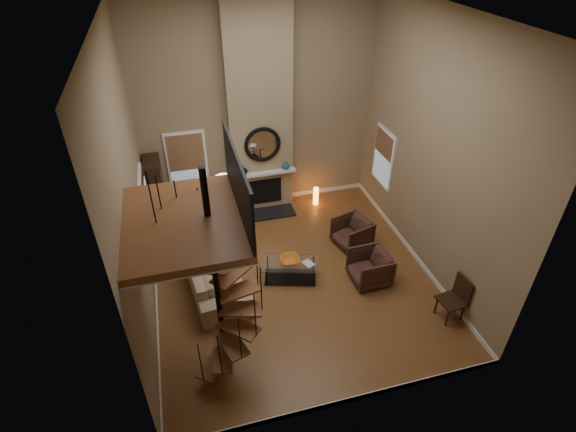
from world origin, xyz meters
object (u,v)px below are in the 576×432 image
object	(u,v)px
armchair_far	(373,267)
floor_lamp	(224,188)
hutch	(157,194)
accent_lamp	(316,196)
side_chair	(456,297)
coffee_table	(290,269)
armchair_near	(354,232)
sofa	(212,268)

from	to	relation	value
armchair_far	floor_lamp	xyz separation A→B (m)	(-2.85, 2.42, 1.06)
hutch	floor_lamp	distance (m)	1.91
hutch	armchair_far	xyz separation A→B (m)	(4.45, -3.37, -0.60)
floor_lamp	accent_lamp	xyz separation A→B (m)	(2.60, 0.83, -1.16)
floor_lamp	side_chair	xyz separation A→B (m)	(3.98, -3.85, -0.89)
hutch	armchair_far	world-z (taller)	hutch
coffee_table	accent_lamp	size ratio (longest dim) A/B	2.58
armchair_far	floor_lamp	size ratio (longest dim) A/B	0.48
armchair_far	side_chair	xyz separation A→B (m)	(1.12, -1.43, 0.17)
side_chair	armchair_far	bearing A→B (deg)	128.15
accent_lamp	side_chair	bearing A→B (deg)	-73.61
hutch	accent_lamp	world-z (taller)	hutch
hutch	armchair_near	xyz separation A→B (m)	(4.54, -2.06, -0.60)
armchair_near	floor_lamp	distance (m)	3.32
sofa	accent_lamp	distance (m)	3.99
hutch	floor_lamp	bearing A→B (deg)	-30.79
accent_lamp	floor_lamp	bearing A→B (deg)	-162.22
hutch	floor_lamp	size ratio (longest dim) A/B	1.09
armchair_far	floor_lamp	world-z (taller)	floor_lamp
coffee_table	armchair_near	bearing A→B (deg)	23.60
sofa	side_chair	size ratio (longest dim) A/B	2.75
hutch	accent_lamp	bearing A→B (deg)	-1.59
armchair_far	accent_lamp	bearing A→B (deg)	-176.95
coffee_table	floor_lamp	xyz separation A→B (m)	(-1.09, 1.92, 1.13)
sofa	accent_lamp	size ratio (longest dim) A/B	5.19
hutch	side_chair	world-z (taller)	hutch
hutch	side_chair	xyz separation A→B (m)	(5.57, -4.80, -0.42)
accent_lamp	side_chair	world-z (taller)	side_chair
floor_lamp	side_chair	size ratio (longest dim) A/B	1.73
sofa	floor_lamp	xyz separation A→B (m)	(0.59, 1.56, 1.02)
coffee_table	side_chair	world-z (taller)	side_chair
coffee_table	accent_lamp	world-z (taller)	accent_lamp
sofa	coffee_table	xyz separation A→B (m)	(1.69, -0.36, -0.11)
armchair_near	side_chair	size ratio (longest dim) A/B	0.81
sofa	floor_lamp	bearing A→B (deg)	-27.16
sofa	side_chair	bearing A→B (deg)	-122.96
armchair_far	side_chair	bearing A→B (deg)	36.73
armchair_near	accent_lamp	distance (m)	1.98
armchair_far	side_chair	distance (m)	1.83
armchair_near	floor_lamp	world-z (taller)	floor_lamp
armchair_far	coffee_table	world-z (taller)	armchair_far
floor_lamp	accent_lamp	world-z (taller)	floor_lamp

